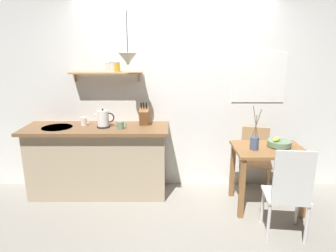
{
  "coord_description": "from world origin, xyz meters",
  "views": [
    {
      "loc": [
        -0.09,
        -3.39,
        1.93
      ],
      "look_at": [
        -0.1,
        0.25,
        0.95
      ],
      "focal_mm": 32.35,
      "sensor_mm": 36.0,
      "label": 1
    }
  ],
  "objects_px": {
    "dining_chair_far": "(256,156)",
    "knife_block": "(145,116)",
    "twig_vase": "(256,143)",
    "coffee_mug_by_sink": "(85,121)",
    "electric_kettle": "(104,119)",
    "dining_chair_near": "(290,191)",
    "pendant_lamp": "(129,59)",
    "coffee_mug_spare": "(122,125)",
    "dining_table": "(269,160)",
    "fruit_bowl": "(280,143)"
  },
  "relations": [
    {
      "from": "electric_kettle",
      "to": "dining_chair_near",
      "type": "bearing_deg",
      "value": -24.98
    },
    {
      "from": "dining_chair_far",
      "to": "knife_block",
      "type": "xyz_separation_m",
      "value": [
        -1.47,
        -0.02,
        0.56
      ]
    },
    {
      "from": "dining_chair_far",
      "to": "coffee_mug_spare",
      "type": "relative_size",
      "value": 7.17
    },
    {
      "from": "coffee_mug_by_sink",
      "to": "dining_chair_far",
      "type": "bearing_deg",
      "value": 0.85
    },
    {
      "from": "knife_block",
      "to": "dining_table",
      "type": "bearing_deg",
      "value": -15.56
    },
    {
      "from": "dining_chair_near",
      "to": "electric_kettle",
      "type": "relative_size",
      "value": 3.9
    },
    {
      "from": "dining_chair_far",
      "to": "dining_chair_near",
      "type": "bearing_deg",
      "value": -87.81
    },
    {
      "from": "dining_chair_far",
      "to": "coffee_mug_by_sink",
      "type": "relative_size",
      "value": 7.15
    },
    {
      "from": "twig_vase",
      "to": "coffee_mug_by_sink",
      "type": "bearing_deg",
      "value": 167.81
    },
    {
      "from": "fruit_bowl",
      "to": "dining_chair_far",
      "type": "bearing_deg",
      "value": 112.69
    },
    {
      "from": "pendant_lamp",
      "to": "dining_chair_near",
      "type": "bearing_deg",
      "value": -26.76
    },
    {
      "from": "twig_vase",
      "to": "coffee_mug_spare",
      "type": "relative_size",
      "value": 4.3
    },
    {
      "from": "dining_chair_near",
      "to": "knife_block",
      "type": "bearing_deg",
      "value": 145.26
    },
    {
      "from": "electric_kettle",
      "to": "twig_vase",
      "type": "bearing_deg",
      "value": -11.05
    },
    {
      "from": "dining_table",
      "to": "coffee_mug_by_sink",
      "type": "xyz_separation_m",
      "value": [
        -2.27,
        0.4,
        0.38
      ]
    },
    {
      "from": "twig_vase",
      "to": "coffee_mug_spare",
      "type": "distance_m",
      "value": 1.61
    },
    {
      "from": "dining_chair_far",
      "to": "fruit_bowl",
      "type": "bearing_deg",
      "value": -67.31
    },
    {
      "from": "fruit_bowl",
      "to": "electric_kettle",
      "type": "height_order",
      "value": "electric_kettle"
    },
    {
      "from": "coffee_mug_by_sink",
      "to": "dining_table",
      "type": "bearing_deg",
      "value": -10.08
    },
    {
      "from": "knife_block",
      "to": "coffee_mug_by_sink",
      "type": "height_order",
      "value": "knife_block"
    },
    {
      "from": "knife_block",
      "to": "pendant_lamp",
      "type": "xyz_separation_m",
      "value": [
        -0.16,
        -0.21,
        0.73
      ]
    },
    {
      "from": "dining_chair_near",
      "to": "knife_block",
      "type": "distance_m",
      "value": 1.91
    },
    {
      "from": "dining_chair_near",
      "to": "coffee_mug_by_sink",
      "type": "relative_size",
      "value": 8.15
    },
    {
      "from": "fruit_bowl",
      "to": "pendant_lamp",
      "type": "relative_size",
      "value": 0.46
    },
    {
      "from": "electric_kettle",
      "to": "coffee_mug_spare",
      "type": "bearing_deg",
      "value": -19.22
    },
    {
      "from": "dining_chair_near",
      "to": "coffee_mug_by_sink",
      "type": "height_order",
      "value": "coffee_mug_by_sink"
    },
    {
      "from": "dining_chair_far",
      "to": "coffee_mug_spare",
      "type": "distance_m",
      "value": 1.82
    },
    {
      "from": "fruit_bowl",
      "to": "dining_table",
      "type": "bearing_deg",
      "value": -158.06
    },
    {
      "from": "dining_chair_near",
      "to": "dining_chair_far",
      "type": "xyz_separation_m",
      "value": [
        -0.04,
        1.07,
        -0.04
      ]
    },
    {
      "from": "dining_chair_far",
      "to": "electric_kettle",
      "type": "xyz_separation_m",
      "value": [
        -1.97,
        -0.13,
        0.55
      ]
    },
    {
      "from": "coffee_mug_by_sink",
      "to": "coffee_mug_spare",
      "type": "bearing_deg",
      "value": -19.41
    },
    {
      "from": "knife_block",
      "to": "pendant_lamp",
      "type": "distance_m",
      "value": 0.78
    },
    {
      "from": "electric_kettle",
      "to": "coffee_mug_spare",
      "type": "distance_m",
      "value": 0.25
    },
    {
      "from": "dining_table",
      "to": "twig_vase",
      "type": "distance_m",
      "value": 0.31
    },
    {
      "from": "twig_vase",
      "to": "electric_kettle",
      "type": "xyz_separation_m",
      "value": [
        -1.81,
        0.35,
        0.19
      ]
    },
    {
      "from": "fruit_bowl",
      "to": "pendant_lamp",
      "type": "xyz_separation_m",
      "value": [
        -1.79,
        0.16,
        0.98
      ]
    },
    {
      "from": "electric_kettle",
      "to": "coffee_mug_by_sink",
      "type": "distance_m",
      "value": 0.29
    },
    {
      "from": "dining_chair_far",
      "to": "twig_vase",
      "type": "distance_m",
      "value": 0.62
    },
    {
      "from": "dining_chair_far",
      "to": "twig_vase",
      "type": "xyz_separation_m",
      "value": [
        -0.16,
        -0.48,
        0.35
      ]
    },
    {
      "from": "dining_chair_far",
      "to": "knife_block",
      "type": "distance_m",
      "value": 1.57
    },
    {
      "from": "dining_table",
      "to": "dining_chair_near",
      "type": "bearing_deg",
      "value": -88.98
    },
    {
      "from": "dining_chair_near",
      "to": "pendant_lamp",
      "type": "distance_m",
      "value": 2.24
    },
    {
      "from": "dining_chair_near",
      "to": "coffee_mug_spare",
      "type": "bearing_deg",
      "value": 154.31
    },
    {
      "from": "dining_table",
      "to": "dining_chair_near",
      "type": "distance_m",
      "value": 0.63
    },
    {
      "from": "coffee_mug_spare",
      "to": "fruit_bowl",
      "type": "bearing_deg",
      "value": -5.27
    },
    {
      "from": "twig_vase",
      "to": "dining_table",
      "type": "bearing_deg",
      "value": 13.4
    },
    {
      "from": "dining_chair_far",
      "to": "pendant_lamp",
      "type": "height_order",
      "value": "pendant_lamp"
    },
    {
      "from": "knife_block",
      "to": "coffee_mug_spare",
      "type": "xyz_separation_m",
      "value": [
        -0.27,
        -0.19,
        -0.07
      ]
    },
    {
      "from": "dining_chair_near",
      "to": "twig_vase",
      "type": "distance_m",
      "value": 0.69
    },
    {
      "from": "coffee_mug_by_sink",
      "to": "fruit_bowl",
      "type": "bearing_deg",
      "value": -8.31
    }
  ]
}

